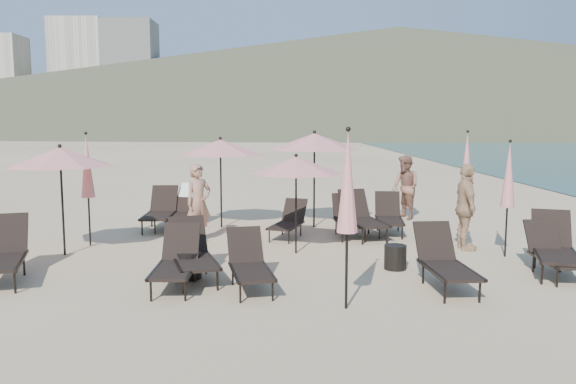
{
  "coord_description": "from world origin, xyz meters",
  "views": [
    {
      "loc": [
        -0.69,
        -9.59,
        2.68
      ],
      "look_at": [
        -0.65,
        3.5,
        1.1
      ],
      "focal_mm": 35.0,
      "sensor_mm": 36.0,
      "label": 1
    }
  ],
  "objects_px": {
    "side_table_1": "(395,257)",
    "lounger_3": "(249,263)",
    "lounger_0": "(2,253)",
    "beachgoer_c": "(466,207)",
    "lounger_7": "(181,208)",
    "umbrella_open_3": "(314,142)",
    "lounger_9": "(348,218)",
    "lounger_12": "(555,246)",
    "lounger_10": "(362,216)",
    "umbrella_closed_3": "(509,176)",
    "beachgoer_a": "(198,203)",
    "umbrella_open_1": "(296,165)",
    "lounger_4": "(445,260)",
    "lounger_11": "(389,215)",
    "umbrella_closed_1": "(467,163)",
    "beachgoer_b": "(405,187)",
    "lounger_8": "(289,221)",
    "lounger_5": "(554,252)",
    "umbrella_open_2": "(220,147)",
    "umbrella_closed_2": "(87,167)",
    "lounger_6": "(160,210)",
    "umbrella_open_0": "(60,157)",
    "side_table_0": "(189,265)",
    "umbrella_closed_0": "(348,183)",
    "lounger_1": "(176,260)"
  },
  "relations": [
    {
      "from": "side_table_1",
      "to": "lounger_3",
      "type": "bearing_deg",
      "value": -155.17
    },
    {
      "from": "lounger_0",
      "to": "beachgoer_c",
      "type": "height_order",
      "value": "beachgoer_c"
    },
    {
      "from": "lounger_7",
      "to": "beachgoer_c",
      "type": "distance_m",
      "value": 7.07
    },
    {
      "from": "umbrella_open_3",
      "to": "side_table_1",
      "type": "relative_size",
      "value": 5.57
    },
    {
      "from": "lounger_9",
      "to": "lounger_12",
      "type": "height_order",
      "value": "lounger_12"
    },
    {
      "from": "lounger_12",
      "to": "beachgoer_c",
      "type": "relative_size",
      "value": 1.06
    },
    {
      "from": "lounger_10",
      "to": "umbrella_closed_3",
      "type": "relative_size",
      "value": 0.82
    },
    {
      "from": "umbrella_open_3",
      "to": "beachgoer_a",
      "type": "relative_size",
      "value": 1.41
    },
    {
      "from": "umbrella_open_1",
      "to": "side_table_1",
      "type": "height_order",
      "value": "umbrella_open_1"
    },
    {
      "from": "lounger_0",
      "to": "lounger_3",
      "type": "height_order",
      "value": "lounger_0"
    },
    {
      "from": "lounger_4",
      "to": "lounger_12",
      "type": "xyz_separation_m",
      "value": [
        2.25,
        0.92,
        0.03
      ]
    },
    {
      "from": "lounger_9",
      "to": "side_table_1",
      "type": "relative_size",
      "value": 3.73
    },
    {
      "from": "lounger_11",
      "to": "beachgoer_c",
      "type": "relative_size",
      "value": 0.93
    },
    {
      "from": "lounger_9",
      "to": "umbrella_open_1",
      "type": "bearing_deg",
      "value": -128.2
    },
    {
      "from": "lounger_3",
      "to": "umbrella_closed_1",
      "type": "bearing_deg",
      "value": 29.98
    },
    {
      "from": "beachgoer_b",
      "to": "beachgoer_c",
      "type": "xyz_separation_m",
      "value": [
        0.46,
        -3.97,
        0.02
      ]
    },
    {
      "from": "beachgoer_b",
      "to": "umbrella_open_1",
      "type": "bearing_deg",
      "value": -58.82
    },
    {
      "from": "lounger_8",
      "to": "lounger_12",
      "type": "relative_size",
      "value": 0.81
    },
    {
      "from": "lounger_5",
      "to": "umbrella_open_3",
      "type": "relative_size",
      "value": 0.63
    },
    {
      "from": "lounger_10",
      "to": "beachgoer_a",
      "type": "relative_size",
      "value": 1.1
    },
    {
      "from": "umbrella_open_2",
      "to": "umbrella_closed_2",
      "type": "xyz_separation_m",
      "value": [
        -2.67,
        -2.2,
        -0.34
      ]
    },
    {
      "from": "lounger_6",
      "to": "lounger_8",
      "type": "height_order",
      "value": "lounger_6"
    },
    {
      "from": "lounger_6",
      "to": "beachgoer_a",
      "type": "bearing_deg",
      "value": -53.85
    },
    {
      "from": "umbrella_open_0",
      "to": "umbrella_open_1",
      "type": "height_order",
      "value": "umbrella_open_0"
    },
    {
      "from": "lounger_6",
      "to": "lounger_10",
      "type": "distance_m",
      "value": 5.15
    },
    {
      "from": "side_table_0",
      "to": "beachgoer_a",
      "type": "height_order",
      "value": "beachgoer_a"
    },
    {
      "from": "umbrella_closed_3",
      "to": "umbrella_closed_0",
      "type": "bearing_deg",
      "value": -137.94
    },
    {
      "from": "umbrella_open_0",
      "to": "umbrella_closed_0",
      "type": "relative_size",
      "value": 0.86
    },
    {
      "from": "lounger_4",
      "to": "beachgoer_b",
      "type": "distance_m",
      "value": 6.86
    },
    {
      "from": "umbrella_open_0",
      "to": "lounger_0",
      "type": "bearing_deg",
      "value": -98.62
    },
    {
      "from": "lounger_7",
      "to": "umbrella_closed_2",
      "type": "distance_m",
      "value": 2.95
    },
    {
      "from": "lounger_0",
      "to": "lounger_8",
      "type": "relative_size",
      "value": 1.23
    },
    {
      "from": "lounger_1",
      "to": "lounger_11",
      "type": "distance_m",
      "value": 6.35
    },
    {
      "from": "lounger_0",
      "to": "umbrella_open_0",
      "type": "xyz_separation_m",
      "value": [
        0.29,
        1.93,
        1.53
      ]
    },
    {
      "from": "umbrella_closed_3",
      "to": "beachgoer_a",
      "type": "relative_size",
      "value": 1.33
    },
    {
      "from": "lounger_10",
      "to": "umbrella_closed_1",
      "type": "xyz_separation_m",
      "value": [
        2.52,
        0.17,
        1.27
      ]
    },
    {
      "from": "lounger_7",
      "to": "lounger_11",
      "type": "distance_m",
      "value": 5.32
    },
    {
      "from": "lounger_9",
      "to": "lounger_3",
      "type": "bearing_deg",
      "value": -118.66
    },
    {
      "from": "lounger_5",
      "to": "lounger_8",
      "type": "bearing_deg",
      "value": 145.52
    },
    {
      "from": "lounger_4",
      "to": "umbrella_open_2",
      "type": "xyz_separation_m",
      "value": [
        -4.3,
        5.47,
        1.63
      ]
    },
    {
      "from": "lounger_6",
      "to": "umbrella_closed_3",
      "type": "relative_size",
      "value": 0.78
    },
    {
      "from": "lounger_10",
      "to": "beachgoer_a",
      "type": "height_order",
      "value": "beachgoer_a"
    },
    {
      "from": "side_table_0",
      "to": "side_table_1",
      "type": "relative_size",
      "value": 1.04
    },
    {
      "from": "lounger_1",
      "to": "umbrella_closed_2",
      "type": "bearing_deg",
      "value": 127.31
    },
    {
      "from": "umbrella_open_0",
      "to": "beachgoer_b",
      "type": "xyz_separation_m",
      "value": [
        7.95,
        4.43,
        -1.12
      ]
    },
    {
      "from": "lounger_12",
      "to": "umbrella_open_1",
      "type": "relative_size",
      "value": 0.94
    },
    {
      "from": "umbrella_open_3",
      "to": "beachgoer_c",
      "type": "bearing_deg",
      "value": -41.31
    },
    {
      "from": "lounger_1",
      "to": "lounger_7",
      "type": "bearing_deg",
      "value": 98.48
    },
    {
      "from": "lounger_3",
      "to": "lounger_6",
      "type": "height_order",
      "value": "lounger_6"
    },
    {
      "from": "umbrella_closed_0",
      "to": "lounger_3",
      "type": "bearing_deg",
      "value": 145.26
    }
  ]
}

